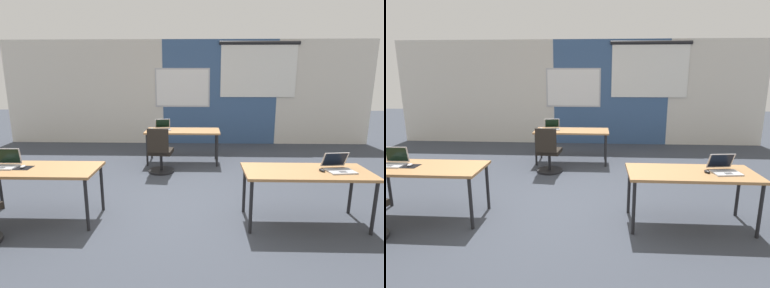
% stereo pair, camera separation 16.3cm
% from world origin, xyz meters
% --- Properties ---
extents(ground_plane, '(24.00, 24.00, 0.00)m').
position_xyz_m(ground_plane, '(0.00, 0.00, 0.00)').
color(ground_plane, '#383D47').
extents(back_wall_assembly, '(10.00, 0.27, 2.80)m').
position_xyz_m(back_wall_assembly, '(0.04, 4.20, 1.41)').
color(back_wall_assembly, silver).
rests_on(back_wall_assembly, ground).
extents(desk_near_left, '(1.60, 0.70, 0.72)m').
position_xyz_m(desk_near_left, '(-1.75, -0.60, 0.66)').
color(desk_near_left, '#A37547').
rests_on(desk_near_left, ground).
extents(desk_near_right, '(1.60, 0.70, 0.72)m').
position_xyz_m(desk_near_right, '(1.75, -0.60, 0.66)').
color(desk_near_right, '#A37547').
rests_on(desk_near_right, ground).
extents(desk_far_center, '(1.60, 0.70, 0.72)m').
position_xyz_m(desk_far_center, '(0.00, 2.20, 0.66)').
color(desk_far_center, '#A37547').
rests_on(desk_far_center, ground).
extents(laptop_near_right_end, '(0.37, 0.36, 0.22)m').
position_xyz_m(laptop_near_right_end, '(2.15, -0.59, 0.77)').
color(laptop_near_right_end, '#B7B7BC').
rests_on(laptop_near_right_end, desk_near_right).
extents(mouse_near_right_end, '(0.08, 0.11, 0.03)m').
position_xyz_m(mouse_near_right_end, '(1.93, -0.63, 0.74)').
color(mouse_near_right_end, black).
rests_on(mouse_near_right_end, desk_near_right).
extents(laptop_far_left, '(0.38, 0.37, 0.22)m').
position_xyz_m(laptop_far_left, '(-0.44, 2.28, 0.77)').
color(laptop_far_left, '#9E9EA3').
rests_on(laptop_far_left, desk_far_center).
extents(mouse_far_left, '(0.06, 0.10, 0.03)m').
position_xyz_m(mouse_far_left, '(-0.69, 2.29, 0.74)').
color(mouse_far_left, '#B2B2B7').
rests_on(mouse_far_left, desk_far_center).
extents(chair_far_left, '(0.52, 0.56, 0.92)m').
position_xyz_m(chair_far_left, '(-0.40, 1.42, 0.38)').
color(chair_far_left, black).
rests_on(chair_far_left, ground).
extents(laptop_near_left_end, '(0.33, 0.27, 0.24)m').
position_xyz_m(laptop_near_left_end, '(-2.19, -0.55, 0.77)').
color(laptop_near_left_end, '#B7B7BC').
rests_on(laptop_near_left_end, desk_near_left).
extents(mousepad_near_left_end, '(0.22, 0.19, 0.00)m').
position_xyz_m(mousepad_near_left_end, '(-1.93, -0.60, 0.72)').
color(mousepad_near_left_end, black).
rests_on(mousepad_near_left_end, desk_near_left).
extents(mouse_near_left_end, '(0.06, 0.10, 0.03)m').
position_xyz_m(mouse_near_left_end, '(-1.93, -0.60, 0.74)').
color(mouse_near_left_end, '#B2B2B7').
rests_on(mouse_near_left_end, mousepad_near_left_end).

